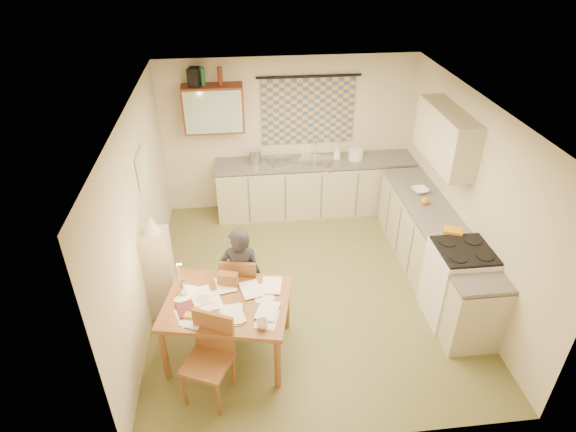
{
  "coord_description": "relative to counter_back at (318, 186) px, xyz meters",
  "views": [
    {
      "loc": [
        -0.82,
        -4.93,
        4.24
      ],
      "look_at": [
        -0.24,
        0.2,
        1.01
      ],
      "focal_mm": 30.0,
      "sensor_mm": 36.0,
      "label": 1
    }
  ],
  "objects": [
    {
      "name": "curtain_rod",
      "position": [
        -0.16,
        0.25,
        1.75
      ],
      "size": [
        1.6,
        0.04,
        0.04
      ],
      "primitive_type": "cylinder",
      "rotation": [
        0.0,
        1.57,
        0.0
      ],
      "color": "black",
      "rests_on": "wall_back"
    },
    {
      "name": "person",
      "position": [
        -1.33,
        -2.46,
        0.21
      ],
      "size": [
        0.54,
        0.4,
        1.33
      ],
      "primitive_type": "imported",
      "rotation": [
        0.0,
        0.0,
        3.06
      ],
      "color": "black",
      "rests_on": "floor"
    },
    {
      "name": "letter_rack",
      "position": [
        -1.47,
        -2.7,
        0.38
      ],
      "size": [
        0.24,
        0.16,
        0.16
      ],
      "primitive_type": "cube",
      "rotation": [
        0.0,
        0.0,
        -0.29
      ],
      "color": "brown",
      "rests_on": "dining_table"
    },
    {
      "name": "dish_rack",
      "position": [
        -0.63,
        0.0,
        0.5
      ],
      "size": [
        0.44,
        0.41,
        0.06
      ],
      "primitive_type": "cube",
      "rotation": [
        0.0,
        0.0,
        0.38
      ],
      "color": "silver",
      "rests_on": "counter_back"
    },
    {
      "name": "orange_bag",
      "position": [
        1.24,
        -2.32,
        0.53
      ],
      "size": [
        0.27,
        0.24,
        0.12
      ],
      "primitive_type": "cube",
      "rotation": [
        0.0,
        0.0,
        -0.43
      ],
      "color": "orange",
      "rests_on": "counter_right"
    },
    {
      "name": "fruit_orange",
      "position": [
        1.19,
        -1.51,
        0.52
      ],
      "size": [
        0.1,
        0.1,
        0.1
      ],
      "primitive_type": "sphere",
      "color": "orange",
      "rests_on": "counter_right"
    },
    {
      "name": "mug",
      "position": [
        -1.14,
        -3.4,
        0.34
      ],
      "size": [
        0.2,
        0.2,
        0.09
      ],
      "primitive_type": "imported",
      "rotation": [
        0.0,
        0.0,
        -0.38
      ],
      "color": "white",
      "rests_on": "dining_table"
    },
    {
      "name": "sink",
      "position": [
        -0.05,
        0.0,
        0.43
      ],
      "size": [
        0.68,
        0.62,
        0.1
      ],
      "primitive_type": "cube",
      "rotation": [
        0.0,
        0.0,
        -0.38
      ],
      "color": "silver",
      "rests_on": "counter_back"
    },
    {
      "name": "counter_back",
      "position": [
        0.0,
        0.0,
        0.0
      ],
      "size": [
        3.3,
        0.62,
        0.92
      ],
      "color": "tan",
      "rests_on": "floor"
    },
    {
      "name": "mixing_bowl",
      "position": [
        0.59,
        0.0,
        0.55
      ],
      "size": [
        0.27,
        0.27,
        0.16
      ],
      "primitive_type": "cylinder",
      "rotation": [
        0.0,
        0.0,
        -0.12
      ],
      "color": "white",
      "rests_on": "counter_back"
    },
    {
      "name": "kettle",
      "position": [
        -1.02,
        -0.0,
        0.59
      ],
      "size": [
        0.2,
        0.2,
        0.24
      ],
      "primitive_type": "cylinder",
      "rotation": [
        0.0,
        0.0,
        0.1
      ],
      "color": "silver",
      "rests_on": "counter_back"
    },
    {
      "name": "book",
      "position": [
        -1.93,
        -2.96,
        0.31
      ],
      "size": [
        0.42,
        0.42,
        0.02
      ],
      "primitive_type": "imported",
      "rotation": [
        0.0,
        0.0,
        -0.54
      ],
      "color": "orange",
      "rests_on": "dining_table"
    },
    {
      "name": "wall_front",
      "position": [
        -0.46,
        -4.21,
        0.8
      ],
      "size": [
        4.0,
        0.02,
        2.5
      ],
      "primitive_type": "cube",
      "color": "beige",
      "rests_on": "floor"
    },
    {
      "name": "ceiling",
      "position": [
        -0.46,
        -1.95,
        2.06
      ],
      "size": [
        4.0,
        4.5,
        0.02
      ],
      "primitive_type": "cube",
      "color": "white",
      "rests_on": "floor"
    },
    {
      "name": "wall_cabinet",
      "position": [
        -1.61,
        0.13,
        1.35
      ],
      "size": [
        0.9,
        0.34,
        0.7
      ],
      "primitive_type": "cube",
      "color": "#582210",
      "rests_on": "wall_back"
    },
    {
      "name": "window_blind",
      "position": [
        -0.16,
        0.27,
        1.2
      ],
      "size": [
        1.45,
        0.03,
        1.05
      ],
      "primitive_type": "cube",
      "color": "#395378",
      "rests_on": "wall_back"
    },
    {
      "name": "soap_bottle",
      "position": [
        0.29,
        0.05,
        0.57
      ],
      "size": [
        0.12,
        0.12,
        0.21
      ],
      "primitive_type": "imported",
      "rotation": [
        0.0,
        0.0,
        -0.11
      ],
      "color": "white",
      "rests_on": "counter_back"
    },
    {
      "name": "upper_cabinet_right",
      "position": [
        1.37,
        -1.4,
        1.4
      ],
      "size": [
        0.34,
        1.3,
        0.7
      ],
      "primitive_type": "cube",
      "color": "tan",
      "rests_on": "wall_right"
    },
    {
      "name": "tap",
      "position": [
        -0.04,
        0.18,
        0.61
      ],
      "size": [
        0.04,
        0.04,
        0.28
      ],
      "primitive_type": "cylinder",
      "rotation": [
        0.0,
        0.0,
        -0.26
      ],
      "color": "silver",
      "rests_on": "counter_back"
    },
    {
      "name": "candle",
      "position": [
        -1.98,
        -2.79,
        0.59
      ],
      "size": [
        0.03,
        0.03,
        0.22
      ],
      "primitive_type": "cylinder",
      "rotation": [
        0.0,
        0.0,
        -0.19
      ],
      "color": "white",
      "rests_on": "dining_table"
    },
    {
      "name": "lampshade",
      "position": [
        -2.3,
        -2.22,
        0.86
      ],
      "size": [
        0.2,
        0.2,
        0.22
      ],
      "primitive_type": "cone",
      "color": "beige",
      "rests_on": "shelf_stand"
    },
    {
      "name": "wall_back",
      "position": [
        -0.46,
        0.31,
        0.8
      ],
      "size": [
        4.0,
        0.02,
        2.5
      ],
      "primitive_type": "cube",
      "color": "beige",
      "rests_on": "floor"
    },
    {
      "name": "counter_right",
      "position": [
        1.24,
        -1.88,
        -0.0
      ],
      "size": [
        0.62,
        2.95,
        0.92
      ],
      "color": "tan",
      "rests_on": "floor"
    },
    {
      "name": "candle_flame",
      "position": [
        -1.94,
        -2.81,
        0.71
      ],
      "size": [
        0.02,
        0.02,
        0.02
      ],
      "primitive_type": "sphere",
      "color": "#FFCC66",
      "rests_on": "dining_table"
    },
    {
      "name": "dining_table",
      "position": [
        -1.49,
        -2.97,
        -0.07
      ],
      "size": [
        1.49,
        1.25,
        0.75
      ],
      "rotation": [
        0.0,
        0.0,
        -0.21
      ],
      "color": "brown",
      "rests_on": "floor"
    },
    {
      "name": "wall_right",
      "position": [
        1.55,
        -1.95,
        0.8
      ],
      "size": [
        0.02,
        4.5,
        2.5
      ],
      "primitive_type": "cube",
      "color": "beige",
      "rests_on": "floor"
    },
    {
      "name": "magazine",
      "position": [
        -2.0,
        -3.09,
        0.31
      ],
      "size": [
        0.32,
        0.34,
        0.02
      ],
      "primitive_type": "imported",
      "rotation": [
        0.0,
        0.0,
        0.3
      ],
      "color": "maroon",
      "rests_on": "dining_table"
    },
    {
      "name": "floor",
      "position": [
        -0.46,
        -1.95,
        -0.46
      ],
      "size": [
        4.0,
        4.5,
        0.02
      ],
      "primitive_type": "cube",
      "color": "brown",
      "rests_on": "ground"
    },
    {
      "name": "wall_left",
      "position": [
        -2.47,
        -1.95,
        0.8
      ],
      "size": [
        0.02,
        4.5,
        2.5
      ],
      "primitive_type": "cube",
      "color": "beige",
      "rests_on": "floor"
    },
    {
      "name": "framed_print",
      "position": [
        -2.43,
        -1.55,
        1.25
      ],
      "size": [
        0.04,
        0.5,
        0.4
      ],
      "primitive_type": "cube",
      "color": "beige",
      "rests_on": "wall_left"
    },
    {
      "name": "print_canvas",
      "position": [
        -2.4,
        -1.55,
        1.25
      ],
      "size": [
        0.01,
        0.42,
        0.32
      ],
      "primitive_type": "cube",
      "color": "white",
      "rests_on": "wall_left"
    },
    {
      "name": "stove",
      "position": [
        1.24,
        -2.69,
        0.05
      ],
      "size": [
        0.65,
        0.65,
        1.01
      ],
      "color": "white",
      "rests_on": "floor"
    },
    {
      "name": "bottle_green",
      "position": [
        -1.73,
        0.13,
        1.83
      ],
      "size": [
        0.08,
        0.08,
        0.26
      ],
      "primitive_type": "cylinder",
      "rotation": [
        0.0,
        0.0,
        -0.17
      ],
      "color": "#195926",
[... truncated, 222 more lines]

